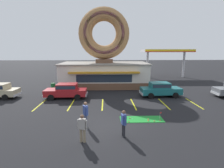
# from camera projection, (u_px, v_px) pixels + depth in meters

# --- Properties ---
(ground_plane) EXTENTS (160.00, 160.00, 0.00)m
(ground_plane) POSITION_uv_depth(u_px,v_px,m) (103.00, 127.00, 11.96)
(ground_plane) COLOR black
(donut_shop_building) EXTENTS (12.30, 6.75, 10.96)m
(donut_shop_building) POSITION_uv_depth(u_px,v_px,m) (104.00, 60.00, 24.92)
(donut_shop_building) COLOR brown
(donut_shop_building) RESTS_ON ground
(putting_mat) EXTENTS (3.24, 1.27, 0.03)m
(putting_mat) POSITION_uv_depth(u_px,v_px,m) (142.00, 119.00, 13.21)
(putting_mat) COLOR #1E842D
(putting_mat) RESTS_ON ground
(mini_donut_near_left) EXTENTS (0.13, 0.13, 0.04)m
(mini_donut_near_left) POSITION_uv_depth(u_px,v_px,m) (154.00, 121.00, 12.80)
(mini_donut_near_left) COLOR #D17F47
(mini_donut_near_left) RESTS_ON putting_mat
(mini_donut_near_right) EXTENTS (0.13, 0.13, 0.04)m
(mini_donut_near_right) POSITION_uv_depth(u_px,v_px,m) (129.00, 122.00, 12.67)
(mini_donut_near_right) COLOR #A5724C
(mini_donut_near_right) RESTS_ON putting_mat
(mini_donut_mid_left) EXTENTS (0.13, 0.13, 0.04)m
(mini_donut_mid_left) POSITION_uv_depth(u_px,v_px,m) (160.00, 120.00, 12.90)
(mini_donut_mid_left) COLOR #A5724C
(mini_donut_mid_left) RESTS_ON putting_mat
(mini_donut_mid_centre) EXTENTS (0.13, 0.13, 0.04)m
(mini_donut_mid_centre) POSITION_uv_depth(u_px,v_px,m) (130.00, 118.00, 13.33)
(mini_donut_mid_centre) COLOR #A5724C
(mini_donut_mid_centre) RESTS_ON putting_mat
(mini_donut_mid_right) EXTENTS (0.13, 0.13, 0.04)m
(mini_donut_mid_right) POSITION_uv_depth(u_px,v_px,m) (148.00, 121.00, 12.86)
(mini_donut_mid_right) COLOR #D17F47
(mini_donut_mid_right) RESTS_ON putting_mat
(mini_donut_far_left) EXTENTS (0.13, 0.13, 0.04)m
(mini_donut_far_left) POSITION_uv_depth(u_px,v_px,m) (148.00, 119.00, 13.14)
(mini_donut_far_left) COLOR #D17F47
(mini_donut_far_left) RESTS_ON putting_mat
(golf_ball) EXTENTS (0.04, 0.04, 0.04)m
(golf_ball) POSITION_uv_depth(u_px,v_px,m) (132.00, 119.00, 13.13)
(golf_ball) COLOR white
(golf_ball) RESTS_ON putting_mat
(putting_flag_pin) EXTENTS (0.13, 0.01, 0.55)m
(putting_flag_pin) POSITION_uv_depth(u_px,v_px,m) (160.00, 114.00, 13.12)
(putting_flag_pin) COLOR silver
(putting_flag_pin) RESTS_ON putting_mat
(car_red) EXTENTS (4.57, 2.01, 1.60)m
(car_red) POSITION_uv_depth(u_px,v_px,m) (66.00, 90.00, 18.89)
(car_red) COLOR maroon
(car_red) RESTS_ON ground
(car_teal) EXTENTS (4.62, 2.10, 1.60)m
(car_teal) POSITION_uv_depth(u_px,v_px,m) (160.00, 89.00, 19.61)
(car_teal) COLOR #196066
(car_teal) RESTS_ON ground
(pedestrian_blue_sweater_man) EXTENTS (0.39, 0.54, 1.76)m
(pedestrian_blue_sweater_man) POSITION_uv_depth(u_px,v_px,m) (86.00, 113.00, 11.78)
(pedestrian_blue_sweater_man) COLOR #474C66
(pedestrian_blue_sweater_man) RESTS_ON ground
(pedestrian_hooded_kid) EXTENTS (0.58, 0.33, 1.64)m
(pedestrian_hooded_kid) POSITION_uv_depth(u_px,v_px,m) (82.00, 127.00, 9.80)
(pedestrian_hooded_kid) COLOR #7F7056
(pedestrian_hooded_kid) RESTS_ON ground
(pedestrian_leather_jacket_man) EXTENTS (0.31, 0.59, 1.66)m
(pedestrian_leather_jacket_man) POSITION_uv_depth(u_px,v_px,m) (124.00, 122.00, 10.42)
(pedestrian_leather_jacket_man) COLOR #232328
(pedestrian_leather_jacket_man) RESTS_ON ground
(trash_bin) EXTENTS (0.57, 0.57, 0.97)m
(trash_bin) POSITION_uv_depth(u_px,v_px,m) (53.00, 87.00, 22.63)
(trash_bin) COLOR #1E662D
(trash_bin) RESTS_ON ground
(gas_station_canopy) EXTENTS (9.00, 4.46, 5.30)m
(gas_station_canopy) POSITION_uv_depth(u_px,v_px,m) (166.00, 52.00, 32.73)
(gas_station_canopy) COLOR silver
(gas_station_canopy) RESTS_ON ground
(parking_stripe_far_left) EXTENTS (0.12, 3.60, 0.01)m
(parking_stripe_far_left) POSITION_uv_depth(u_px,v_px,m) (40.00, 105.00, 16.66)
(parking_stripe_far_left) COLOR yellow
(parking_stripe_far_left) RESTS_ON ground
(parking_stripe_left) EXTENTS (0.12, 3.60, 0.01)m
(parking_stripe_left) POSITION_uv_depth(u_px,v_px,m) (71.00, 105.00, 16.76)
(parking_stripe_left) COLOR yellow
(parking_stripe_left) RESTS_ON ground
(parking_stripe_mid_left) EXTENTS (0.12, 3.60, 0.01)m
(parking_stripe_mid_left) POSITION_uv_depth(u_px,v_px,m) (102.00, 104.00, 16.86)
(parking_stripe_mid_left) COLOR yellow
(parking_stripe_mid_left) RESTS_ON ground
(parking_stripe_centre) EXTENTS (0.12, 3.60, 0.01)m
(parking_stripe_centre) POSITION_uv_depth(u_px,v_px,m) (133.00, 104.00, 16.97)
(parking_stripe_centre) COLOR yellow
(parking_stripe_centre) RESTS_ON ground
(parking_stripe_mid_right) EXTENTS (0.12, 3.60, 0.01)m
(parking_stripe_mid_right) POSITION_uv_depth(u_px,v_px,m) (164.00, 104.00, 17.07)
(parking_stripe_mid_right) COLOR yellow
(parking_stripe_mid_right) RESTS_ON ground
(parking_stripe_right) EXTENTS (0.12, 3.60, 0.01)m
(parking_stripe_right) POSITION_uv_depth(u_px,v_px,m) (194.00, 103.00, 17.17)
(parking_stripe_right) COLOR yellow
(parking_stripe_right) RESTS_ON ground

